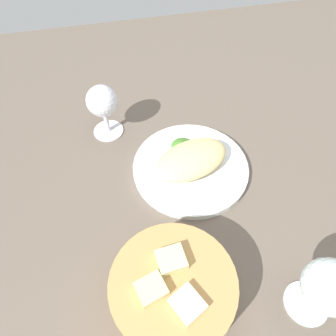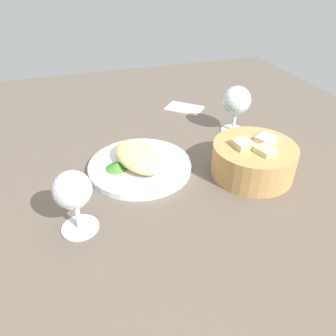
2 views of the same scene
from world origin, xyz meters
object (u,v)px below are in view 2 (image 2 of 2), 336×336
at_px(plate, 140,166).
at_px(bread_basket, 253,159).
at_px(folded_napkin, 184,108).
at_px(wine_glass_near, 73,193).
at_px(wine_glass_far, 236,102).

bearing_deg(plate, bread_basket, 67.97).
bearing_deg(plate, folded_napkin, 143.16).
height_order(bread_basket, folded_napkin, bread_basket).
bearing_deg(folded_napkin, wine_glass_near, -87.52).
bearing_deg(wine_glass_near, wine_glass_far, 120.12).
bearing_deg(folded_napkin, wine_glass_far, -25.02).
bearing_deg(bread_basket, wine_glass_far, 163.87).
bearing_deg(wine_glass_near, plate, 135.69).
xyz_separation_m(plate, wine_glass_near, (0.15, -0.15, 0.07)).
distance_m(plate, bread_basket, 0.25).
relative_size(plate, folded_napkin, 2.13).
height_order(plate, bread_basket, bread_basket).
height_order(plate, wine_glass_near, wine_glass_near).
height_order(bread_basket, wine_glass_near, wine_glass_near).
relative_size(plate, wine_glass_far, 1.84).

